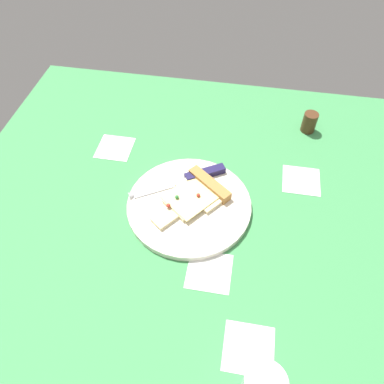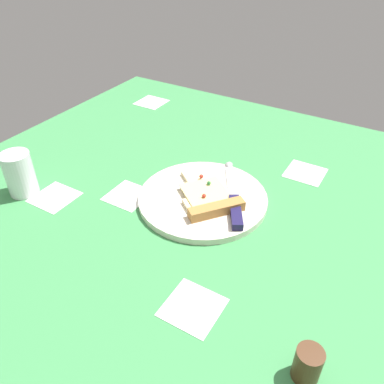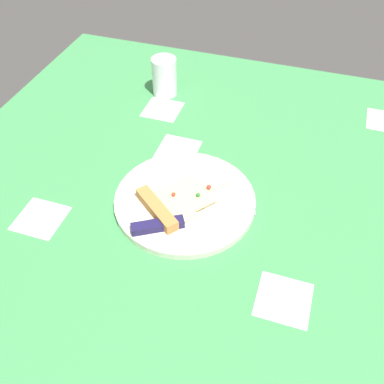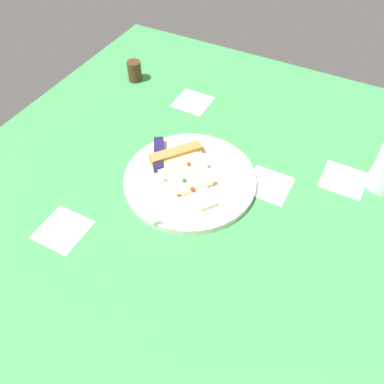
{
  "view_description": "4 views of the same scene",
  "coord_description": "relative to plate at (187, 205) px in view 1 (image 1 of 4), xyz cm",
  "views": [
    {
      "loc": [
        45.96,
        9.64,
        69.0
      ],
      "look_at": [
        -6.98,
        0.42,
        3.83
      ],
      "focal_mm": 34.95,
      "sensor_mm": 36.0,
      "label": 1
    },
    {
      "loc": [
        -38.96,
        60.34,
        52.82
      ],
      "look_at": [
        -3.57,
        1.39,
        2.62
      ],
      "focal_mm": 36.48,
      "sensor_mm": 36.0,
      "label": 2
    },
    {
      "loc": [
        -63.16,
        -20.29,
        64.99
      ],
      "look_at": [
        -5.5,
        -1.5,
        3.61
      ],
      "focal_mm": 40.98,
      "sensor_mm": 36.0,
      "label": 3
    },
    {
      "loc": [
        21.53,
        -50.59,
        62.28
      ],
      "look_at": [
        -2.69,
        -4.44,
        2.59
      ],
      "focal_mm": 36.51,
      "sensor_mm": 36.0,
      "label": 4
    }
  ],
  "objects": [
    {
      "name": "knife",
      "position": [
        -6.75,
        -1.18,
        1.33
      ],
      "size": [
        14.06,
        21.71,
        2.45
      ],
      "rotation": [
        0.0,
        0.0,
        3.68
      ],
      "color": "silver",
      "rests_on": "plate"
    },
    {
      "name": "pizza_slice",
      "position": [
        -2.06,
        1.62,
        1.51
      ],
      "size": [
        18.49,
        16.9,
        2.27
      ],
      "rotation": [
        0.0,
        0.0,
        4.04
      ],
      "color": "beige",
      "rests_on": "plate"
    },
    {
      "name": "pepper_shaker",
      "position": [
        -32.02,
        27.98,
        2.06
      ],
      "size": [
        3.84,
        3.84,
        5.59
      ],
      "primitive_type": "cylinder",
      "color": "#4C2D19",
      "rests_on": "ground_plane"
    },
    {
      "name": "plate",
      "position": [
        0.0,
        0.0,
        0.0
      ],
      "size": [
        28.49,
        28.49,
        1.46
      ],
      "primitive_type": "cylinder",
      "color": "silver",
      "rests_on": "ground_plane"
    },
    {
      "name": "ground_plane",
      "position": [
        5.53,
        0.44,
        -2.23
      ],
      "size": [
        111.85,
        111.85,
        3.0
      ],
      "color": "#3D8C4C",
      "rests_on": "ground"
    }
  ]
}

